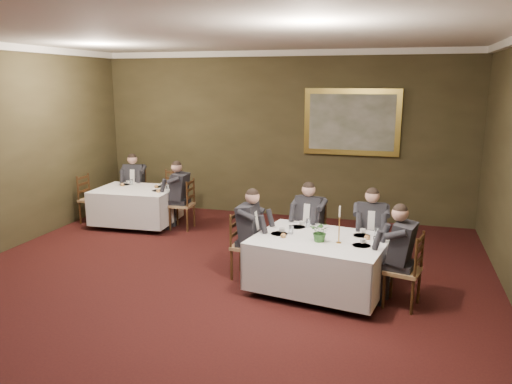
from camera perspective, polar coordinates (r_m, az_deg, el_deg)
The scene contains 25 objects.
ground at distance 6.57m, azimuth -7.89°, elevation -13.51°, with size 10.00×10.00×0.00m, color black.
ceiling at distance 5.95m, azimuth -8.95°, elevation 18.46°, with size 8.00×10.00×0.10m, color silver.
back_wall at distance 10.72m, azimuth 2.84°, elevation 6.49°, with size 8.00×0.10×3.50m, color #312B18.
crown_molding at distance 5.94m, azimuth -8.93°, elevation 17.88°, with size 8.00×10.00×0.12m.
table_main at distance 7.04m, azimuth 7.27°, elevation -7.70°, with size 2.00×1.65×0.67m.
table_second at distance 10.38m, azimuth -13.54°, elevation -1.33°, with size 1.64×1.29×0.67m.
chair_main_backleft at distance 8.06m, azimuth 6.12°, elevation -6.27°, with size 0.51×0.50×1.00m.
diner_main_backleft at distance 7.98m, azimuth 6.12°, elevation -4.74°, with size 0.48×0.55×1.35m.
chair_main_backright at distance 7.81m, azimuth 12.81°, elevation -7.14°, with size 0.47×0.45×1.00m.
diner_main_backright at distance 7.73m, azimuth 12.89°, elevation -5.58°, with size 0.44×0.51×1.35m.
chair_main_endleft at distance 7.51m, azimuth -1.07°, elevation -7.64°, with size 0.44×0.46×1.00m.
diner_main_endleft at distance 7.43m, azimuth -0.99°, elevation -5.99°, with size 0.50×0.43×1.35m.
chair_main_endright at distance 6.85m, azimuth 16.41°, elevation -10.20°, with size 0.51×0.52×1.00m.
diner_main_endright at distance 6.77m, azimuth 16.43°, elevation -8.40°, with size 0.56×0.50×1.35m.
chair_sec_backleft at distance 11.31m, azimuth -13.58°, elevation -1.07°, with size 0.53×0.51×1.00m.
diner_sec_backleft at distance 11.25m, azimuth -13.65°, elevation 0.05°, with size 0.50×0.56×1.35m.
chair_sec_backright at distance 10.95m, azimuth -9.62°, elevation -1.33°, with size 0.45×0.43×1.00m.
chair_sec_endright at distance 10.02m, azimuth -8.38°, elevation -2.59°, with size 0.44×0.46×1.00m.
diner_sec_endright at distance 9.96m, azimuth -8.49°, elevation -1.32°, with size 0.50×0.44×1.35m.
chair_sec_endleft at distance 10.90m, azimuth -18.18°, elevation -1.85°, with size 0.42×0.44×1.00m.
centerpiece at distance 6.76m, azimuth 7.39°, elevation -4.40°, with size 0.27×0.24×0.30m, color #2D5926.
candlestick at distance 6.72m, azimuth 9.48°, elevation -4.20°, with size 0.08×0.08×0.52m.
place_setting_table_main at distance 7.44m, azimuth 5.20°, elevation -3.73°, with size 0.33×0.31×0.14m.
place_setting_table_second at distance 10.78m, azimuth -14.54°, elevation 1.01°, with size 0.33×0.31×0.14m.
painting at distance 10.38m, azimuth 10.88°, elevation 7.85°, with size 1.93×0.09×1.34m.
Camera 1 is at (2.49, -5.36, 2.87)m, focal length 35.00 mm.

